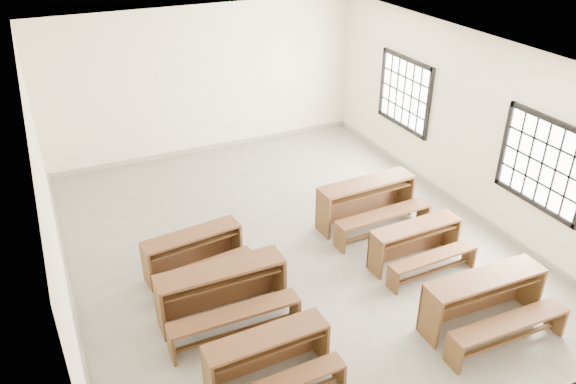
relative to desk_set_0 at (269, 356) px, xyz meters
name	(u,v)px	position (x,y,z in m)	size (l,w,h in m)	color
room	(293,125)	(1.55, 2.59, 1.74)	(8.50, 8.50, 3.20)	gray
desk_set_0	(269,356)	(0.00, 0.00, 0.00)	(1.54, 0.83, 0.69)	brown
desk_set_1	(223,290)	(-0.11, 1.33, 0.07)	(1.78, 0.94, 0.80)	brown
desk_set_2	(194,251)	(-0.18, 2.49, 0.00)	(1.61, 0.97, 0.69)	brown
desk_set_3	(485,299)	(3.03, -0.32, 0.06)	(1.76, 0.96, 0.78)	brown
desk_set_4	(417,242)	(3.07, 1.26, 0.00)	(1.54, 0.83, 0.68)	brown
desk_set_5	(368,200)	(3.01, 2.61, 0.07)	(1.83, 1.00, 0.81)	brown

